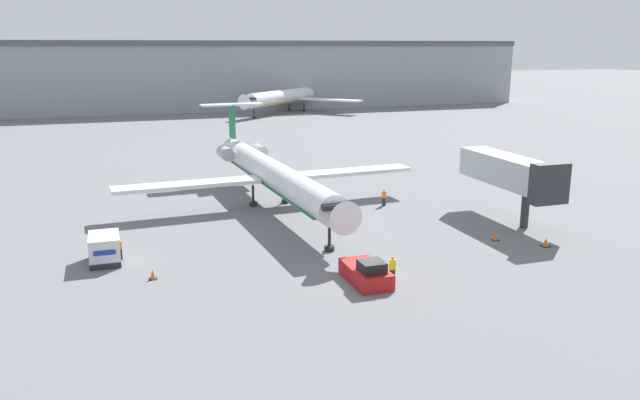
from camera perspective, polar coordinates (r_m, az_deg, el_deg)
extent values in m
plane|color=slate|center=(42.37, 4.29, -7.52)|extent=(600.00, 600.00, 0.00)
cube|color=#8C939E|center=(157.19, -13.22, 10.78)|extent=(180.00, 16.00, 15.34)
cube|color=#4C515B|center=(157.00, -13.39, 13.79)|extent=(180.00, 16.80, 1.20)
cylinder|color=silver|center=(59.88, -4.12, 2.29)|extent=(4.15, 29.13, 2.57)
cone|color=silver|center=(45.71, 1.86, -1.38)|extent=(2.68, 2.20, 2.57)
cube|color=black|center=(46.32, 1.45, -0.59)|extent=(2.22, 0.82, 0.44)
cone|color=silver|center=(74.97, -7.85, 4.57)|extent=(2.47, 2.95, 2.32)
cube|color=#19723F|center=(60.05, -4.10, 1.51)|extent=(3.73, 26.22, 0.20)
cube|color=silver|center=(64.18, 2.44, 2.58)|extent=(13.83, 3.28, 0.36)
cube|color=silver|center=(59.51, -12.02, 1.37)|extent=(13.83, 3.28, 0.36)
cylinder|color=#ADADB7|center=(71.85, -5.63, 4.48)|extent=(1.59, 2.91, 1.44)
cylinder|color=#ADADB7|center=(70.88, -8.64, 4.26)|extent=(1.59, 2.91, 1.44)
cube|color=#19723F|center=(75.05, -8.04, 7.11)|extent=(0.36, 2.21, 4.01)
cube|color=silver|center=(74.84, -8.10, 8.64)|extent=(7.31, 2.19, 0.20)
cylinder|color=black|center=(48.16, 0.87, -3.47)|extent=(0.24, 0.24, 2.11)
cylinder|color=black|center=(48.42, 0.86, -4.43)|extent=(0.80, 0.80, 0.40)
cylinder|color=black|center=(61.84, -6.14, 0.40)|extent=(0.24, 0.24, 2.11)
cylinder|color=black|center=(62.05, -6.11, -0.37)|extent=(0.80, 0.80, 0.40)
cylinder|color=black|center=(62.80, -3.20, 0.67)|extent=(0.24, 0.24, 2.11)
cylinder|color=black|center=(63.00, -3.19, -0.09)|extent=(0.80, 0.80, 0.40)
cube|color=#B21919|center=(42.28, 4.20, -6.77)|extent=(2.26, 4.49, 1.08)
cube|color=black|center=(41.12, 4.75, -6.07)|extent=(1.58, 1.62, 0.70)
cube|color=black|center=(44.20, 3.11, -6.04)|extent=(2.03, 0.30, 0.65)
cube|color=#232326|center=(48.54, -19.01, -5.15)|extent=(2.14, 3.32, 0.45)
cube|color=silver|center=(48.22, -19.11, -3.98)|extent=(2.14, 3.32, 1.64)
cube|color=navy|center=(46.62, -19.11, -4.59)|extent=(1.50, 0.04, 0.36)
cube|color=#232838|center=(42.42, 6.62, -6.90)|extent=(0.32, 0.20, 0.90)
cube|color=yellow|center=(42.14, 6.65, -5.88)|extent=(0.40, 0.24, 0.71)
sphere|color=tan|center=(41.98, 6.67, -5.25)|extent=(0.26, 0.26, 0.26)
cube|color=#232838|center=(62.12, 5.86, -0.15)|extent=(0.32, 0.20, 0.80)
cube|color=orange|center=(61.95, 5.87, 0.49)|extent=(0.40, 0.24, 0.63)
sphere|color=tan|center=(61.85, 5.88, 0.88)|extent=(0.23, 0.23, 0.23)
cube|color=#232838|center=(48.79, -17.81, -4.75)|extent=(0.32, 0.20, 0.78)
cube|color=orange|center=(48.58, -17.87, -3.97)|extent=(0.40, 0.24, 0.62)
sphere|color=tan|center=(48.45, -17.91, -3.49)|extent=(0.23, 0.23, 0.23)
cube|color=black|center=(44.29, -15.01, -6.98)|extent=(0.54, 0.54, 0.04)
cone|color=orange|center=(44.17, -15.04, -6.55)|extent=(0.38, 0.38, 0.66)
cube|color=black|center=(52.98, 15.73, -3.54)|extent=(0.57, 0.57, 0.04)
cone|color=orange|center=(52.88, 15.75, -3.19)|extent=(0.41, 0.41, 0.65)
cube|color=black|center=(52.61, 19.91, -3.99)|extent=(0.66, 0.66, 0.04)
cone|color=orange|center=(52.51, 19.94, -3.63)|extent=(0.47, 0.47, 0.65)
cylinder|color=white|center=(150.22, -2.62, 9.51)|extent=(26.98, 25.34, 3.21)
cone|color=white|center=(135.02, -6.65, 8.93)|extent=(4.06, 4.09, 3.21)
cube|color=black|center=(135.81, -6.41, 9.20)|extent=(2.37, 2.47, 0.44)
cone|color=white|center=(166.45, 0.74, 9.96)|extent=(4.55, 4.51, 2.89)
cube|color=orange|center=(150.31, -2.62, 9.12)|extent=(24.29, 22.81, 0.20)
cube|color=white|center=(147.16, 0.90, 9.15)|extent=(12.94, 13.60, 0.36)
cube|color=white|center=(156.72, -5.28, 9.39)|extent=(12.94, 13.60, 0.36)
cylinder|color=#ADADB7|center=(161.31, 0.79, 9.98)|extent=(3.56, 3.51, 2.00)
cylinder|color=#ADADB7|center=(163.70, -0.78, 10.03)|extent=(3.56, 3.51, 2.00)
cube|color=orange|center=(166.84, 0.86, 11.38)|extent=(1.78, 1.67, 5.00)
cube|color=white|center=(166.74, 0.87, 12.24)|extent=(7.44, 7.82, 0.20)
cylinder|color=black|center=(137.14, -6.07, 7.89)|extent=(0.24, 0.24, 2.19)
cylinder|color=black|center=(137.24, -6.06, 7.52)|extent=(0.80, 0.80, 0.40)
cylinder|color=black|center=(153.48, -2.84, 8.59)|extent=(0.24, 0.24, 2.19)
cylinder|color=black|center=(153.57, -2.83, 8.26)|extent=(0.80, 0.80, 0.40)
cylinder|color=black|center=(151.37, -1.47, 8.53)|extent=(0.24, 0.24, 2.19)
cylinder|color=black|center=(151.45, -1.47, 8.19)|extent=(0.80, 0.80, 0.40)
cylinder|color=#2D2D33|center=(57.02, 18.24, -0.84)|extent=(0.70, 0.70, 3.20)
cube|color=#B2B7BC|center=(59.01, 16.54, 2.66)|extent=(2.60, 11.08, 2.60)
cube|color=#2D2D33|center=(54.22, 20.24, 1.41)|extent=(3.20, 1.20, 3.38)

